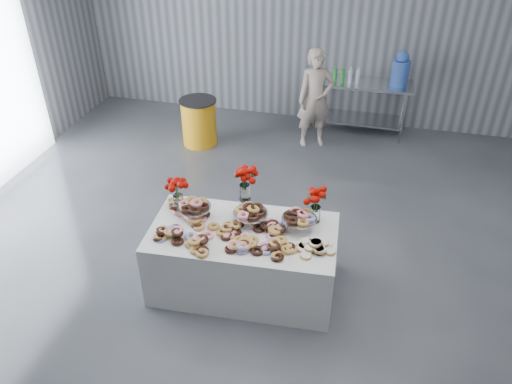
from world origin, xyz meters
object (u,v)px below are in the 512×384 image
water_jug (400,70)px  prep_table (364,98)px  person (315,99)px  display_table (243,259)px  trash_barrel (199,122)px

water_jug → prep_table: bearing=180.0°
water_jug → person: 1.41m
display_table → water_jug: bearing=70.1°
prep_table → person: bearing=-140.9°
water_jug → person: (-1.23, -0.59, -0.37)m
prep_table → water_jug: bearing=-0.0°
display_table → trash_barrel: trash_barrel is taller
water_jug → person: size_ratio=0.35×
water_jug → trash_barrel: (-3.02, -1.02, -0.77)m
water_jug → person: person is taller
person → trash_barrel: (-1.79, -0.43, -0.40)m
display_table → trash_barrel: size_ratio=2.51×
water_jug → person: bearing=-154.3°
trash_barrel → water_jug: bearing=18.7°
person → trash_barrel: 1.89m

